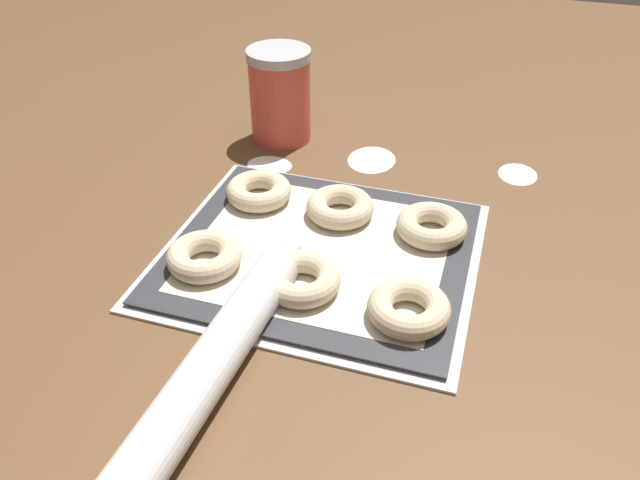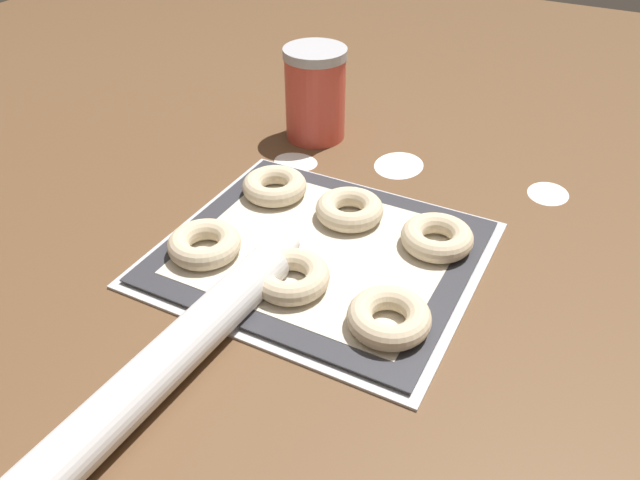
# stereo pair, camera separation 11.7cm
# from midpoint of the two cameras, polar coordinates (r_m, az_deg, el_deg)

# --- Properties ---
(ground_plane) EXTENTS (2.80, 2.80, 0.00)m
(ground_plane) POSITION_cam_midpoint_polar(r_m,az_deg,el_deg) (0.84, 4.77, -2.27)
(ground_plane) COLOR brown
(baking_tray) EXTENTS (0.42, 0.38, 0.01)m
(baking_tray) POSITION_cam_midpoint_polar(r_m,az_deg,el_deg) (0.85, 3.93, -1.41)
(baking_tray) COLOR silver
(baking_tray) RESTS_ON ground_plane
(baking_mat) EXTENTS (0.40, 0.35, 0.00)m
(baking_mat) POSITION_cam_midpoint_polar(r_m,az_deg,el_deg) (0.85, 3.94, -1.12)
(baking_mat) COLOR #333338
(baking_mat) RESTS_ON baking_tray
(bagel_front_left) EXTENTS (0.10, 0.10, 0.03)m
(bagel_front_left) POSITION_cam_midpoint_polar(r_m,az_deg,el_deg) (0.83, -6.64, -0.57)
(bagel_front_left) COLOR beige
(bagel_front_left) RESTS_ON baking_mat
(bagel_front_center) EXTENTS (0.10, 0.10, 0.03)m
(bagel_front_center) POSITION_cam_midpoint_polar(r_m,az_deg,el_deg) (0.78, 1.60, -3.57)
(bagel_front_center) COLOR beige
(bagel_front_center) RESTS_ON baking_mat
(bagel_front_right) EXTENTS (0.10, 0.10, 0.03)m
(bagel_front_right) POSITION_cam_midpoint_polar(r_m,az_deg,el_deg) (0.73, 10.92, -7.23)
(bagel_front_right) COLOR beige
(bagel_front_right) RESTS_ON baking_mat
(bagel_back_left) EXTENTS (0.10, 0.10, 0.03)m
(bagel_back_left) POSITION_cam_midpoint_polar(r_m,az_deg,el_deg) (0.95, -0.68, 4.80)
(bagel_back_left) COLOR beige
(bagel_back_left) RESTS_ON baking_mat
(bagel_back_center) EXTENTS (0.10, 0.10, 0.03)m
(bagel_back_center) POSITION_cam_midpoint_polar(r_m,az_deg,el_deg) (0.90, 6.43, 2.63)
(bagel_back_center) COLOR beige
(bagel_back_center) RESTS_ON baking_mat
(bagel_back_right) EXTENTS (0.10, 0.10, 0.03)m
(bagel_back_right) POSITION_cam_midpoint_polar(r_m,az_deg,el_deg) (0.87, 14.48, 0.04)
(bagel_back_right) COLOR beige
(bagel_back_right) RESTS_ON baking_mat
(flour_canister) EXTENTS (0.11, 0.11, 0.16)m
(flour_canister) POSITION_cam_midpoint_polar(r_m,az_deg,el_deg) (1.12, 2.63, 13.12)
(flour_canister) COLOR #DB4C3D
(flour_canister) RESTS_ON ground_plane
(rolling_pin) EXTENTS (0.07, 0.49, 0.05)m
(rolling_pin) POSITION_cam_midpoint_polar(r_m,az_deg,el_deg) (0.68, -8.93, -11.10)
(rolling_pin) COLOR silver
(rolling_pin) RESTS_ON ground_plane
(flour_patch_near) EXTENTS (0.08, 0.06, 0.00)m
(flour_patch_near) POSITION_cam_midpoint_polar(r_m,az_deg,el_deg) (1.07, 0.91, 7.09)
(flour_patch_near) COLOR white
(flour_patch_near) RESTS_ON ground_plane
(flour_patch_far) EXTENTS (0.08, 0.10, 0.00)m
(flour_patch_far) POSITION_cam_midpoint_polar(r_m,az_deg,el_deg) (1.07, 10.36, 6.66)
(flour_patch_far) COLOR white
(flour_patch_far) RESTS_ON ground_plane
(flour_patch_side) EXTENTS (0.06, 0.07, 0.00)m
(flour_patch_side) POSITION_cam_midpoint_polar(r_m,az_deg,el_deg) (1.07, 23.16, 3.83)
(flour_patch_side) COLOR white
(flour_patch_side) RESTS_ON ground_plane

